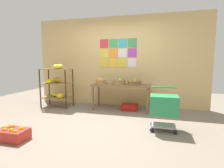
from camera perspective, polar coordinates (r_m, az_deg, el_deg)
ground at (r=3.76m, az=-4.09°, el=-13.07°), size 9.39×9.39×0.00m
back_wall_with_art at (r=5.20m, az=1.93°, el=7.34°), size 5.13×0.07×2.64m
banana_shelf_unit at (r=5.29m, az=-17.67°, el=0.15°), size 0.85×0.52×1.26m
display_table at (r=4.73m, az=3.02°, el=-1.19°), size 1.59×0.60×0.71m
fruit_basket_centre at (r=4.68m, az=7.44°, el=0.58°), size 0.39×0.39×0.14m
fruit_basket_right at (r=4.78m, az=-3.77°, el=0.98°), size 0.31×0.31×0.18m
fruit_basket_back_right at (r=4.74m, az=2.40°, el=0.81°), size 0.37×0.37×0.17m
produce_crate_under_table at (r=4.82m, az=5.79°, el=-7.59°), size 0.43×0.33×0.16m
orange_crate_foreground at (r=3.45m, az=-29.99°, el=-14.08°), size 0.50×0.31×0.24m
shopping_cart at (r=3.45m, az=16.76°, el=-7.01°), size 0.51×0.46×0.82m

